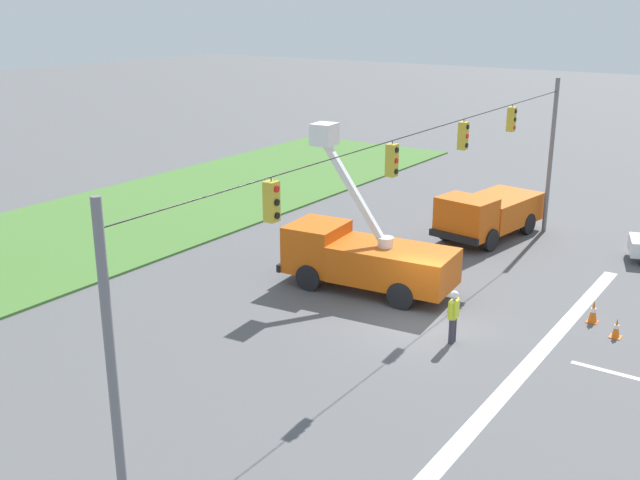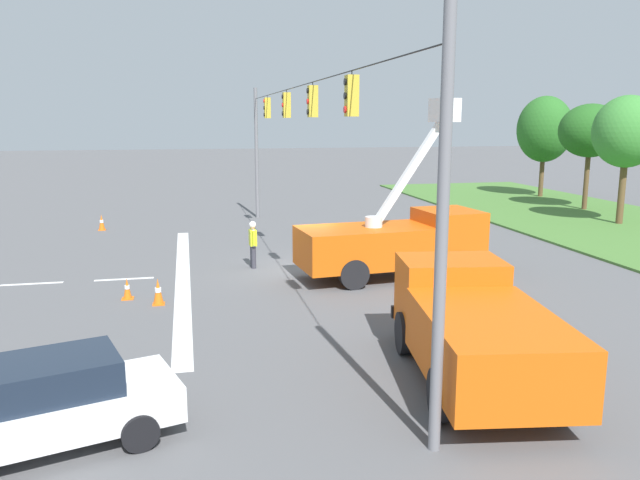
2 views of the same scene
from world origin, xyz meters
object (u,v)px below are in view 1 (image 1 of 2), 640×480
Objects in this scene: road_worker at (453,313)px; traffic_cone_mid_right at (616,328)px; utility_truck_support_near at (488,213)px; utility_truck_bucket_lift at (363,255)px; traffic_cone_foreground_left at (593,311)px.

traffic_cone_mid_right is (3.34, -4.26, -0.68)m from road_worker.
utility_truck_support_near reaches higher than traffic_cone_mid_right.
road_worker is 2.66× the size of traffic_cone_mid_right.
utility_truck_support_near is 9.43× the size of traffic_cone_mid_right.
utility_truck_bucket_lift is at bearing 63.31° from road_worker.
utility_truck_support_near is at bearing 44.32° from traffic_cone_mid_right.
utility_truck_support_near is at bearing 43.61° from traffic_cone_foreground_left.
road_worker is at bearing 141.48° from traffic_cone_foreground_left.
traffic_cone_mid_right is at bearing -130.07° from traffic_cone_foreground_left.
traffic_cone_mid_right is at bearing -51.93° from road_worker.
road_worker is 5.33m from traffic_cone_foreground_left.
traffic_cone_mid_right is (-7.89, -7.71, -0.86)m from utility_truck_support_near.
road_worker reaches higher than traffic_cone_mid_right.
road_worker is (-11.23, -3.45, -0.18)m from utility_truck_support_near.
road_worker is 2.21× the size of traffic_cone_foreground_left.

